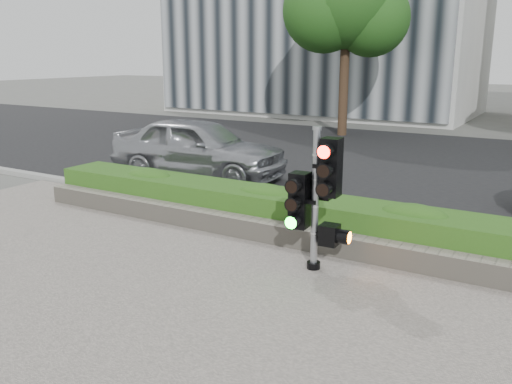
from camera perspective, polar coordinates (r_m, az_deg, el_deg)
ground at (r=7.44m, az=-0.72°, el=-10.53°), size 120.00×120.00×0.00m
road at (r=16.45m, az=17.74°, el=2.65°), size 60.00×13.00×0.02m
curb at (r=10.07m, az=8.67°, el=-3.63°), size 60.00×0.25×0.12m
stone_wall at (r=8.93m, az=5.66°, el=-4.92°), size 12.00×0.32×0.34m
hedge at (r=9.44m, az=7.36°, el=-2.82°), size 12.00×1.00×0.68m
tree_left at (r=21.95m, az=9.57°, el=19.07°), size 4.61×4.03×7.34m
traffic_signal at (r=7.85m, az=6.56°, el=0.00°), size 0.74×0.55×2.12m
car_silver at (r=14.06m, az=-6.11°, el=4.67°), size 4.75×2.25×1.57m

